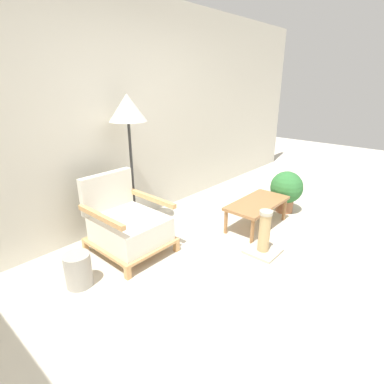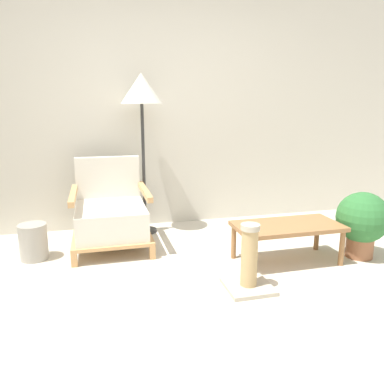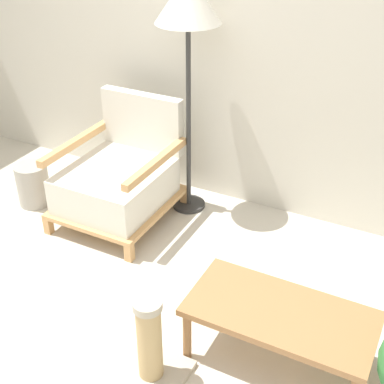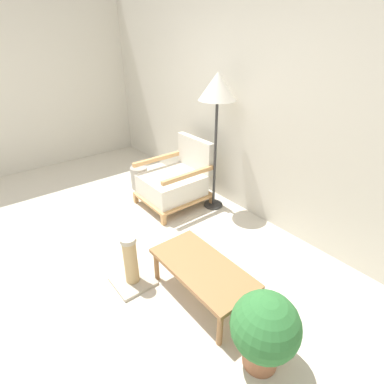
{
  "view_description": "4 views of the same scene",
  "coord_description": "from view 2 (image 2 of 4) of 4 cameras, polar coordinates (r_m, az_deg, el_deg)",
  "views": [
    {
      "loc": [
        -2.23,
        -0.89,
        1.74
      ],
      "look_at": [
        0.17,
        1.23,
        0.55
      ],
      "focal_mm": 28.0,
      "sensor_mm": 36.0,
      "label": 1
    },
    {
      "loc": [
        -0.64,
        -1.93,
        1.29
      ],
      "look_at": [
        0.17,
        1.23,
        0.55
      ],
      "focal_mm": 35.0,
      "sensor_mm": 36.0,
      "label": 2
    },
    {
      "loc": [
        1.36,
        -1.09,
        2.12
      ],
      "look_at": [
        0.17,
        1.23,
        0.55
      ],
      "focal_mm": 50.0,
      "sensor_mm": 36.0,
      "label": 3
    },
    {
      "loc": [
        2.25,
        -0.42,
        1.97
      ],
      "look_at": [
        0.17,
        1.23,
        0.55
      ],
      "focal_mm": 28.0,
      "sensor_mm": 36.0,
      "label": 4
    }
  ],
  "objects": [
    {
      "name": "wall_back",
      "position": [
        4.12,
        -5.61,
        13.58
      ],
      "size": [
        8.0,
        0.06,
        2.7
      ],
      "color": "beige",
      "rests_on": "ground_plane"
    },
    {
      "name": "coffee_table",
      "position": [
        3.25,
        14.34,
        -5.46
      ],
      "size": [
        0.9,
        0.45,
        0.33
      ],
      "color": "olive",
      "rests_on": "ground_plane"
    },
    {
      "name": "potted_plant",
      "position": [
        3.56,
        24.51,
        -3.95
      ],
      "size": [
        0.44,
        0.44,
        0.58
      ],
      "color": "#935B3D",
      "rests_on": "ground_plane"
    },
    {
      "name": "ground_plane",
      "position": [
        2.41,
        3.61,
        -19.66
      ],
      "size": [
        14.0,
        14.0,
        0.0
      ],
      "primitive_type": "plane",
      "color": "beige"
    },
    {
      "name": "armchair",
      "position": [
        3.58,
        -12.28,
        -3.39
      ],
      "size": [
        0.7,
        0.79,
        0.81
      ],
      "color": "tan",
      "rests_on": "ground_plane"
    },
    {
      "name": "floor_lamp",
      "position": [
        3.81,
        -7.7,
        14.5
      ],
      "size": [
        0.41,
        0.41,
        1.61
      ],
      "color": "#2D2D2D",
      "rests_on": "ground_plane"
    },
    {
      "name": "vase",
      "position": [
        3.53,
        -23.01,
        -6.99
      ],
      "size": [
        0.24,
        0.24,
        0.31
      ],
      "primitive_type": "cylinder",
      "color": "#9E998E",
      "rests_on": "ground_plane"
    },
    {
      "name": "scratching_post",
      "position": [
        2.77,
        8.68,
        -10.96
      ],
      "size": [
        0.33,
        0.33,
        0.49
      ],
      "color": "#B2A893",
      "rests_on": "ground_plane"
    }
  ]
}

